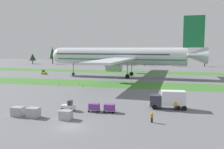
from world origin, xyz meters
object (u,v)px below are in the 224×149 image
Objects in this scene: cargo_dolly_second at (109,107)px; taxiway_marker_1 at (59,85)px; ground_crew_marshaller at (175,106)px; uld_container_0 at (18,111)px; taxiway_marker_2 at (79,83)px; catering_truck at (168,99)px; taxiway_marker_0 at (83,85)px; uld_container_2 at (33,112)px; uld_container_1 at (66,115)px; cargo_dolly_lead at (94,107)px; baggage_tug at (69,106)px; airliner at (124,56)px; pushback_tractor at (44,73)px; ground_crew_loader at (152,117)px.

cargo_dolly_second is 5.03× the size of taxiway_marker_1.
ground_crew_marshaller is 28.83m from uld_container_0.
taxiway_marker_1 is (-23.54, 27.19, -0.69)m from cargo_dolly_second.
catering_truck is at bearing -42.41° from taxiway_marker_2.
taxiway_marker_0 is 1.40× the size of taxiway_marker_1.
uld_container_1 is at bearing 1.58° from uld_container_2.
uld_container_1 is at bearing 130.97° from cargo_dolly_second.
ground_crew_marshaller is 0.87× the size of uld_container_2.
cargo_dolly_lead is at bearing -52.98° from taxiway_marker_1.
taxiway_marker_2 is at bearing 14.43° from baggage_tug.
uld_container_2 reaches higher than cargo_dolly_lead.
airliner reaches higher than taxiway_marker_2.
pushback_tractor is 4.15× the size of taxiway_marker_0.
uld_container_0 reaches higher than taxiway_marker_1.
taxiway_marker_2 is at bearing 88.18° from ground_crew_loader.
ground_crew_marshaller reaches higher than uld_container_2.
taxiway_marker_0 is (-27.50, 23.43, -0.63)m from ground_crew_marshaller.
ground_crew_marshaller is 0.87× the size of uld_container_0.
airliner reaches higher than uld_container_0.
baggage_tug reaches higher than taxiway_marker_2.
uld_container_1 is (9.02, 0.10, -0.04)m from uld_container_0.
uld_container_1 is at bearing -62.11° from taxiway_marker_1.
baggage_tug reaches higher than taxiway_marker_0.
cargo_dolly_lead is 1.15× the size of uld_container_0.
cargo_dolly_lead is 1.32× the size of ground_crew_marshaller.
pushback_tractor is at bearing 34.98° from cargo_dolly_second.
taxiway_marker_1 is at bearing 104.37° from uld_container_0.
cargo_dolly_lead reaches higher than uld_container_1.
pushback_tractor is 35.84m from taxiway_marker_1.
catering_truck is 25.25m from uld_container_2.
baggage_tug is 34.07m from taxiway_marker_2.
ground_crew_loader is at bearing 69.96° from ground_crew_marshaller.
ground_crew_marshaller and ground_crew_loader have the same top height.
taxiway_marker_2 reaches higher than taxiway_marker_0.
ground_crew_loader is at bearing -53.64° from taxiway_marker_2.
baggage_tug is 1.34× the size of uld_container_0.
pushback_tractor is (-41.96, 56.18, -0.10)m from cargo_dolly_lead.
pushback_tractor is at bearing 126.50° from taxiway_marker_1.
cargo_dolly_lead is 13.47m from uld_container_0.
baggage_tug is 1.54× the size of ground_crew_marshaller.
uld_container_1 is (-6.00, -5.94, -0.15)m from cargo_dolly_second.
taxiway_marker_1 is at bearing 38.67° from pushback_tractor.
baggage_tug is at bearing -60.57° from taxiway_marker_1.
cargo_dolly_second is 13.40m from uld_container_2.
cargo_dolly_second is 1.15× the size of uld_container_2.
ground_crew_marshaller is at bearing -40.43° from taxiway_marker_0.
catering_truck is 3.56× the size of uld_container_2.
pushback_tractor reaches higher than cargo_dolly_second.
taxiway_marker_2 is at bearing 99.85° from uld_container_2.
uld_container_2 is at bearing 140.54° from baggage_tug.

